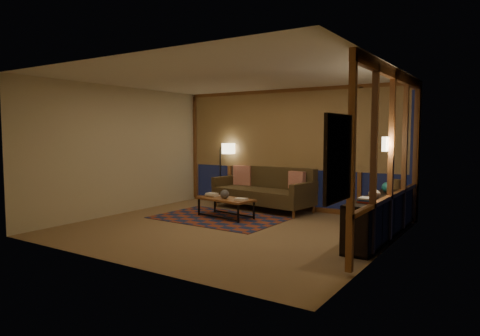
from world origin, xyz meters
The scene contains 21 objects.
floor centered at (0.00, 0.00, 0.00)m, with size 5.50×5.00×0.01m, color #977D53.
ceiling centered at (0.00, 0.00, 2.70)m, with size 5.50×5.00×0.01m, color beige.
walls centered at (0.00, 0.00, 1.35)m, with size 5.51×5.01×2.70m.
window_wall_back centered at (0.00, 2.43, 1.35)m, with size 5.30×0.16×2.60m, color brown, non-canonical shape.
window_wall_right centered at (2.68, 0.60, 1.35)m, with size 0.16×3.70×2.60m, color brown, non-canonical shape.
wall_art centered at (2.71, -1.85, 1.45)m, with size 0.06×0.74×0.94m, color red, non-canonical shape.
wall_sconce centered at (2.62, 0.45, 1.55)m, with size 0.12×0.18×0.22m, color #FFEAB2, non-canonical shape.
sofa centered at (-0.44, 2.00, 0.47)m, with size 2.29×0.93×0.94m, color #4A3821, non-canonical shape.
pillow_left centered at (-1.18, 2.35, 0.70)m, with size 0.47×0.16×0.47m, color red, non-canonical shape.
pillow_right centered at (0.38, 2.06, 0.66)m, with size 0.38×0.13×0.38m, color red, non-canonical shape.
area_rug centered at (-0.69, 0.68, 0.01)m, with size 2.53×1.68×0.01m, color brown.
coffee_table centered at (-0.60, 0.79, 0.20)m, with size 1.21×0.55×0.40m, color brown, non-canonical shape.
book_stack_a centered at (-0.98, 0.84, 0.44)m, with size 0.23×0.19×0.07m, color white, non-canonical shape.
book_stack_b centered at (-0.17, 0.71, 0.43)m, with size 0.24×0.19×0.05m, color white, non-canonical shape.
ceramic_pot centered at (-0.60, 0.76, 0.49)m, with size 0.18×0.18×0.18m, color #28272F.
floor_lamp centered at (-1.85, 2.34, 0.74)m, with size 0.49×0.32×1.48m, color black, non-canonical shape.
bookshelf centered at (2.49, 0.85, 0.36)m, with size 0.40×2.84×0.71m, color black, non-canonical shape.
basket centered at (2.47, 1.73, 0.80)m, with size 0.23×0.23×0.17m, color olive.
teal_bowl centered at (2.49, 1.14, 0.80)m, with size 0.18×0.18×0.18m, color #165F60.
vase centered at (2.49, 0.39, 0.80)m, with size 0.18×0.18×0.19m, color #C3B195.
shelf_book_stack centered at (2.49, -0.07, 0.74)m, with size 0.16×0.23×0.07m, color white, non-canonical shape.
Camera 1 is at (4.32, -6.23, 1.72)m, focal length 32.00 mm.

